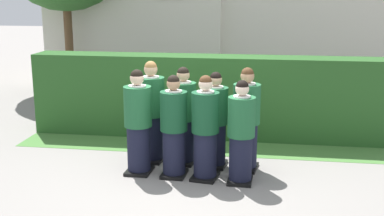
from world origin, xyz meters
TOP-DOWN VIEW (x-y plane):
  - ground_plane at (0.00, 0.00)m, footprint 60.00×60.00m
  - student_front_row_0 at (-0.83, 0.06)m, footprint 0.44×0.50m
  - student_front_row_1 at (-0.25, 0.01)m, footprint 0.42×0.48m
  - student_front_row_2 at (0.26, -0.04)m, footprint 0.45×0.52m
  - student_front_row_3 at (0.81, -0.11)m, footprint 0.42×0.47m
  - student_rear_row_0 at (-0.75, 0.66)m, footprint 0.45×0.56m
  - student_rear_row_1 at (-0.20, 0.63)m, footprint 0.43×0.51m
  - student_rear_row_2 at (0.35, 0.54)m, footprint 0.42×0.49m
  - student_rear_row_3 at (0.86, 0.48)m, footprint 0.45×0.53m
  - hedge at (0.00, 2.28)m, footprint 7.00×0.70m
  - lawn_strip at (0.00, 1.48)m, footprint 7.00×0.90m

SIDE VIEW (x-z plane):
  - ground_plane at x=0.00m, z-range 0.00..0.00m
  - lawn_strip at x=0.00m, z-range 0.00..0.01m
  - student_front_row_3 at x=0.81m, z-range -0.04..1.56m
  - student_rear_row_2 at x=0.35m, z-range -0.04..1.56m
  - student_front_row_1 at x=-0.25m, z-range -0.04..1.59m
  - student_front_row_2 at x=0.26m, z-range -0.04..1.60m
  - student_rear_row_1 at x=-0.20m, z-range -0.04..1.62m
  - student_front_row_0 at x=-0.83m, z-range -0.04..1.65m
  - student_rear_row_3 at x=0.86m, z-range -0.04..1.66m
  - hedge at x=0.00m, z-range 0.00..1.62m
  - student_rear_row_0 at x=-0.75m, z-range -0.04..1.70m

